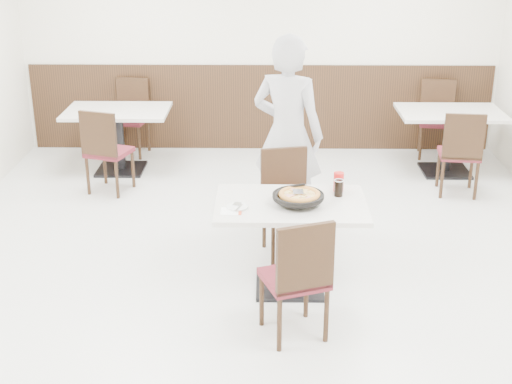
{
  "coord_description": "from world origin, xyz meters",
  "views": [
    {
      "loc": [
        0.07,
        -5.47,
        2.89
      ],
      "look_at": [
        -0.01,
        -0.3,
        0.86
      ],
      "focal_mm": 50.0,
      "sensor_mm": 36.0,
      "label": 1
    }
  ],
  "objects_px": {
    "side_plate": "(237,207)",
    "bg_chair_left_near": "(109,150)",
    "bg_chair_right_far": "(437,120)",
    "pizza": "(299,196)",
    "chair_far": "(289,205)",
    "diner_person": "(288,135)",
    "bg_chair_left_far": "(129,118)",
    "red_cup": "(339,182)",
    "bg_table_left": "(119,140)",
    "bg_table_right": "(448,142)",
    "pizza_pan": "(298,199)",
    "bg_chair_right_near": "(459,152)",
    "main_table": "(290,245)",
    "chair_near": "(294,276)",
    "cola_glass": "(339,188)"
  },
  "relations": [
    {
      "from": "side_plate",
      "to": "diner_person",
      "type": "bearing_deg",
      "value": 72.06
    },
    {
      "from": "main_table",
      "to": "chair_near",
      "type": "relative_size",
      "value": 1.26
    },
    {
      "from": "chair_far",
      "to": "bg_table_right",
      "type": "distance_m",
      "value": 2.95
    },
    {
      "from": "red_cup",
      "to": "chair_far",
      "type": "bearing_deg",
      "value": 138.96
    },
    {
      "from": "pizza",
      "to": "pizza_pan",
      "type": "bearing_deg",
      "value": -121.57
    },
    {
      "from": "pizza",
      "to": "diner_person",
      "type": "height_order",
      "value": "diner_person"
    },
    {
      "from": "bg_table_left",
      "to": "bg_chair_left_near",
      "type": "relative_size",
      "value": 1.26
    },
    {
      "from": "pizza",
      "to": "bg_table_left",
      "type": "xyz_separation_m",
      "value": [
        -2.01,
        2.85,
        -0.44
      ]
    },
    {
      "from": "pizza_pan",
      "to": "bg_chair_left_far",
      "type": "relative_size",
      "value": 0.38
    },
    {
      "from": "pizza",
      "to": "side_plate",
      "type": "distance_m",
      "value": 0.5
    },
    {
      "from": "bg_table_left",
      "to": "bg_table_right",
      "type": "relative_size",
      "value": 1.0
    },
    {
      "from": "pizza_pan",
      "to": "bg_table_left",
      "type": "relative_size",
      "value": 0.3
    },
    {
      "from": "chair_near",
      "to": "red_cup",
      "type": "height_order",
      "value": "chair_near"
    },
    {
      "from": "bg_chair_left_near",
      "to": "bg_chair_right_far",
      "type": "bearing_deg",
      "value": 36.28
    },
    {
      "from": "red_cup",
      "to": "bg_chair_right_far",
      "type": "xyz_separation_m",
      "value": [
        1.53,
        3.16,
        -0.35
      ]
    },
    {
      "from": "bg_table_right",
      "to": "bg_table_left",
      "type": "bearing_deg",
      "value": 179.9
    },
    {
      "from": "cola_glass",
      "to": "bg_chair_left_far",
      "type": "distance_m",
      "value": 4.05
    },
    {
      "from": "chair_far",
      "to": "bg_chair_right_far",
      "type": "distance_m",
      "value": 3.41
    },
    {
      "from": "bg_chair_left_near",
      "to": "bg_table_right",
      "type": "height_order",
      "value": "bg_chair_left_near"
    },
    {
      "from": "main_table",
      "to": "bg_chair_right_near",
      "type": "bearing_deg",
      "value": 48.52
    },
    {
      "from": "bg_chair_left_far",
      "to": "side_plate",
      "type": "bearing_deg",
      "value": 122.68
    },
    {
      "from": "chair_far",
      "to": "pizza_pan",
      "type": "xyz_separation_m",
      "value": [
        0.05,
        -0.64,
        0.32
      ]
    },
    {
      "from": "pizza",
      "to": "cola_glass",
      "type": "distance_m",
      "value": 0.36
    },
    {
      "from": "red_cup",
      "to": "bg_chair_right_far",
      "type": "height_order",
      "value": "bg_chair_right_far"
    },
    {
      "from": "cola_glass",
      "to": "bg_table_right",
      "type": "relative_size",
      "value": 0.11
    },
    {
      "from": "main_table",
      "to": "side_plate",
      "type": "bearing_deg",
      "value": -164.61
    },
    {
      "from": "chair_near",
      "to": "bg_chair_right_far",
      "type": "distance_m",
      "value": 4.55
    },
    {
      "from": "pizza_pan",
      "to": "side_plate",
      "type": "relative_size",
      "value": 2.15
    },
    {
      "from": "cola_glass",
      "to": "bg_chair_left_near",
      "type": "relative_size",
      "value": 0.14
    },
    {
      "from": "chair_far",
      "to": "pizza_pan",
      "type": "bearing_deg",
      "value": 81.9
    },
    {
      "from": "side_plate",
      "to": "diner_person",
      "type": "distance_m",
      "value": 1.39
    },
    {
      "from": "main_table",
      "to": "chair_near",
      "type": "bearing_deg",
      "value": -89.62
    },
    {
      "from": "pizza_pan",
      "to": "bg_chair_right_near",
      "type": "relative_size",
      "value": 0.38
    },
    {
      "from": "cola_glass",
      "to": "bg_table_left",
      "type": "relative_size",
      "value": 0.11
    },
    {
      "from": "side_plate",
      "to": "bg_chair_right_near",
      "type": "distance_m",
      "value": 3.25
    },
    {
      "from": "main_table",
      "to": "pizza_pan",
      "type": "relative_size",
      "value": 3.33
    },
    {
      "from": "pizza_pan",
      "to": "bg_table_right",
      "type": "xyz_separation_m",
      "value": [
        1.89,
        2.86,
        -0.42
      ]
    },
    {
      "from": "diner_person",
      "to": "bg_table_right",
      "type": "bearing_deg",
      "value": -117.64
    },
    {
      "from": "bg_chair_right_far",
      "to": "pizza",
      "type": "bearing_deg",
      "value": 71.26
    },
    {
      "from": "bg_chair_left_near",
      "to": "bg_table_right",
      "type": "bearing_deg",
      "value": 28.01
    },
    {
      "from": "bg_table_left",
      "to": "bg_table_right",
      "type": "xyz_separation_m",
      "value": [
        3.88,
        -0.01,
        0.0
      ]
    },
    {
      "from": "chair_near",
      "to": "bg_chair_left_far",
      "type": "height_order",
      "value": "same"
    },
    {
      "from": "side_plate",
      "to": "bg_chair_left_near",
      "type": "bearing_deg",
      "value": 123.34
    },
    {
      "from": "bg_chair_right_far",
      "to": "cola_glass",
      "type": "bearing_deg",
      "value": 74.5
    },
    {
      "from": "chair_near",
      "to": "diner_person",
      "type": "height_order",
      "value": "diner_person"
    },
    {
      "from": "bg_chair_right_near",
      "to": "pizza",
      "type": "bearing_deg",
      "value": -123.9
    },
    {
      "from": "chair_far",
      "to": "diner_person",
      "type": "bearing_deg",
      "value": -102.81
    },
    {
      "from": "diner_person",
      "to": "bg_chair_left_near",
      "type": "xyz_separation_m",
      "value": [
        -1.92,
        0.96,
        -0.47
      ]
    },
    {
      "from": "chair_far",
      "to": "bg_chair_left_near",
      "type": "distance_m",
      "value": 2.47
    },
    {
      "from": "chair_far",
      "to": "bg_chair_right_far",
      "type": "xyz_separation_m",
      "value": [
        1.93,
        2.81,
        0.0
      ]
    }
  ]
}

